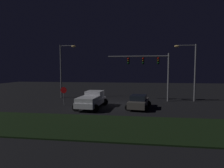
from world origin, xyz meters
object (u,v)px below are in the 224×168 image
street_lamp_left (64,65)px  stop_sign (64,93)px  car_sedan (139,102)px  street_lamp_right (190,65)px  pickup_truck (92,99)px  traffic_signal_gantry (150,65)px

street_lamp_left → stop_sign: street_lamp_left is taller
car_sedan → stop_sign: stop_sign is taller
street_lamp_right → stop_sign: 16.97m
street_lamp_left → street_lamp_right: bearing=-2.6°
pickup_truck → traffic_signal_gantry: traffic_signal_gantry is taller
car_sedan → street_lamp_left: (-11.25, 6.70, 4.31)m
traffic_signal_gantry → street_lamp_left: bearing=174.1°
car_sedan → street_lamp_right: bearing=-41.0°
street_lamp_left → car_sedan: bearing=-30.8°
pickup_truck → street_lamp_right: street_lamp_right is taller
street_lamp_left → stop_sign: size_ratio=3.60×
traffic_signal_gantry → street_lamp_left: size_ratio=1.04×
street_lamp_right → stop_sign: bearing=-161.3°
car_sedan → street_lamp_left: 13.78m
pickup_truck → street_lamp_left: (-6.04, 7.01, 4.05)m
pickup_truck → stop_sign: stop_sign is taller
pickup_truck → street_lamp_left: size_ratio=0.69×
pickup_truck → stop_sign: 3.79m
traffic_signal_gantry → stop_sign: size_ratio=3.73×
car_sedan → traffic_signal_gantry: traffic_signal_gantry is taller
car_sedan → traffic_signal_gantry: size_ratio=0.56×
street_lamp_left → street_lamp_right: street_lamp_left is taller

